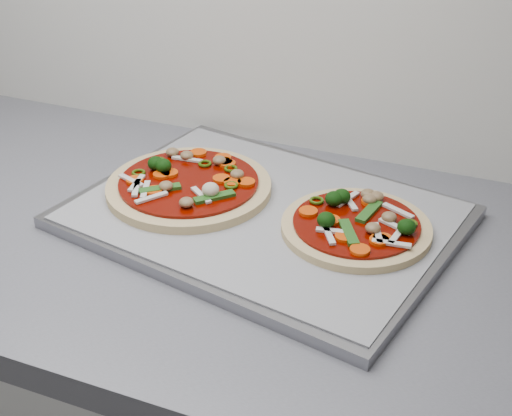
% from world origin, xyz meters
% --- Properties ---
extents(countertop, '(3.60, 0.60, 0.04)m').
position_xyz_m(countertop, '(0.00, 1.30, 0.88)').
color(countertop, slate).
rests_on(countertop, base_cabinet).
extents(baking_tray, '(0.57, 0.46, 0.02)m').
position_xyz_m(baking_tray, '(-0.16, 1.35, 0.91)').
color(baking_tray, gray).
rests_on(baking_tray, countertop).
extents(parchment, '(0.54, 0.43, 0.00)m').
position_xyz_m(parchment, '(-0.16, 1.35, 0.92)').
color(parchment, '#96979B').
rests_on(parchment, baking_tray).
extents(pizza_left, '(0.28, 0.28, 0.04)m').
position_xyz_m(pizza_left, '(-0.28, 1.37, 0.93)').
color(pizza_left, tan).
rests_on(pizza_left, parchment).
extents(pizza_right, '(0.22, 0.22, 0.03)m').
position_xyz_m(pizza_right, '(-0.03, 1.35, 0.93)').
color(pizza_right, tan).
rests_on(pizza_right, parchment).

